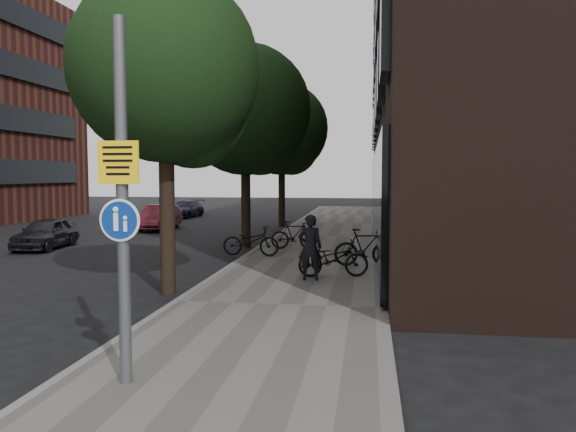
% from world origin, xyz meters
% --- Properties ---
extents(ground, '(120.00, 120.00, 0.00)m').
position_xyz_m(ground, '(0.00, 0.00, 0.00)').
color(ground, black).
rests_on(ground, ground).
extents(sidewalk, '(4.50, 60.00, 0.12)m').
position_xyz_m(sidewalk, '(0.25, 10.00, 0.06)').
color(sidewalk, '#615F5A').
rests_on(sidewalk, ground).
extents(curb_edge, '(0.15, 60.00, 0.13)m').
position_xyz_m(curb_edge, '(-2.00, 10.00, 0.07)').
color(curb_edge, slate).
rests_on(curb_edge, ground).
extents(building_right_dark_brick, '(12.00, 40.00, 18.00)m').
position_xyz_m(building_right_dark_brick, '(8.50, 22.00, 9.00)').
color(building_right_dark_brick, black).
rests_on(building_right_dark_brick, ground).
extents(street_tree_near, '(4.40, 4.40, 7.50)m').
position_xyz_m(street_tree_near, '(-2.53, 4.64, 5.11)').
color(street_tree_near, black).
rests_on(street_tree_near, ground).
extents(street_tree_mid, '(5.00, 5.00, 7.80)m').
position_xyz_m(street_tree_mid, '(-2.53, 13.14, 5.11)').
color(street_tree_mid, black).
rests_on(street_tree_mid, ground).
extents(street_tree_far, '(5.00, 5.00, 7.80)m').
position_xyz_m(street_tree_far, '(-2.53, 22.14, 5.11)').
color(street_tree_far, black).
rests_on(street_tree_far, ground).
extents(signpost, '(0.54, 0.16, 4.69)m').
position_xyz_m(signpost, '(-1.02, -1.33, 2.49)').
color(signpost, '#595B5E').
rests_on(signpost, sidewalk).
extents(pedestrian, '(0.67, 0.49, 1.70)m').
position_xyz_m(pedestrian, '(0.61, 6.11, 0.97)').
color(pedestrian, black).
rests_on(pedestrian, sidewalk).
extents(parked_bike_facade_near, '(1.96, 1.00, 0.98)m').
position_xyz_m(parked_bike_facade_near, '(1.18, 6.67, 0.61)').
color(parked_bike_facade_near, black).
rests_on(parked_bike_facade_near, sidewalk).
extents(parked_bike_facade_far, '(1.92, 0.84, 1.11)m').
position_xyz_m(parked_bike_facade_far, '(2.00, 8.60, 0.68)').
color(parked_bike_facade_far, black).
rests_on(parked_bike_facade_far, sidewalk).
extents(parked_bike_curb_near, '(1.94, 0.75, 1.01)m').
position_xyz_m(parked_bike_curb_near, '(-1.80, 10.14, 0.62)').
color(parked_bike_curb_near, black).
rests_on(parked_bike_curb_near, sidewalk).
extents(parked_bike_curb_far, '(1.76, 0.76, 1.02)m').
position_xyz_m(parked_bike_curb_far, '(-0.59, 12.07, 0.63)').
color(parked_bike_curb_far, black).
rests_on(parked_bike_curb_far, sidewalk).
extents(parked_car_near, '(1.75, 3.62, 1.19)m').
position_xyz_m(parked_car_near, '(-10.14, 11.68, 0.60)').
color(parked_car_near, black).
rests_on(parked_car_near, ground).
extents(parked_car_mid, '(1.63, 3.97, 1.28)m').
position_xyz_m(parked_car_mid, '(-8.53, 19.29, 0.64)').
color(parked_car_mid, maroon).
rests_on(parked_car_mid, ground).
extents(parked_car_far, '(1.83, 4.01, 1.14)m').
position_xyz_m(parked_car_far, '(-9.98, 27.64, 0.57)').
color(parked_car_far, black).
rests_on(parked_car_far, ground).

